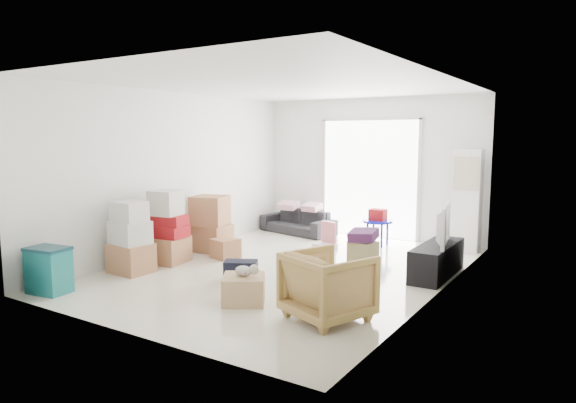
# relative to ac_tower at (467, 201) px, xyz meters

# --- Properties ---
(room_shell) EXTENTS (4.98, 6.48, 3.18)m
(room_shell) POSITION_rel_ac_tower_xyz_m (-1.95, -2.65, 0.48)
(room_shell) COLOR silver
(room_shell) RESTS_ON ground
(sliding_door) EXTENTS (2.10, 0.04, 2.33)m
(sliding_door) POSITION_rel_ac_tower_xyz_m (-1.95, 0.33, 0.37)
(sliding_door) COLOR white
(sliding_door) RESTS_ON room_shell
(ac_tower) EXTENTS (0.45, 0.30, 1.75)m
(ac_tower) POSITION_rel_ac_tower_xyz_m (0.00, 0.00, 0.00)
(ac_tower) COLOR white
(ac_tower) RESTS_ON room_shell
(tv_console) EXTENTS (0.41, 1.37, 0.46)m
(tv_console) POSITION_rel_ac_tower_xyz_m (0.05, -1.86, -0.65)
(tv_console) COLOR black
(tv_console) RESTS_ON room_shell
(television) EXTENTS (0.75, 1.08, 0.13)m
(television) POSITION_rel_ac_tower_xyz_m (0.05, -1.86, -0.35)
(television) COLOR black
(television) RESTS_ON tv_console
(sofa) EXTENTS (1.67, 0.78, 0.63)m
(sofa) POSITION_rel_ac_tower_xyz_m (-3.29, -0.15, -0.56)
(sofa) COLOR #28282D
(sofa) RESTS_ON room_shell
(pillow_left) EXTENTS (0.42, 0.34, 0.13)m
(pillow_left) POSITION_rel_ac_tower_xyz_m (-3.51, -0.15, -0.18)
(pillow_left) COLOR #D59BA9
(pillow_left) RESTS_ON sofa
(pillow_right) EXTENTS (0.37, 0.31, 0.12)m
(pillow_right) POSITION_rel_ac_tower_xyz_m (-2.99, -0.10, -0.19)
(pillow_right) COLOR #D59BA9
(pillow_right) RESTS_ON sofa
(armchair) EXTENTS (1.01, 0.98, 0.82)m
(armchair) POSITION_rel_ac_tower_xyz_m (-0.44, -4.21, -0.47)
(armchair) COLOR tan
(armchair) RESTS_ON room_shell
(storage_bins) EXTENTS (0.56, 0.43, 0.59)m
(storage_bins) POSITION_rel_ac_tower_xyz_m (-3.85, -5.27, -0.58)
(storage_bins) COLOR #156769
(storage_bins) RESTS_ON room_shell
(box_stack_a) EXTENTS (0.58, 0.49, 1.04)m
(box_stack_a) POSITION_rel_ac_tower_xyz_m (-3.75, -4.05, -0.41)
(box_stack_a) COLOR #AB754D
(box_stack_a) RESTS_ON room_shell
(box_stack_b) EXTENTS (0.66, 0.64, 1.14)m
(box_stack_b) POSITION_rel_ac_tower_xyz_m (-3.75, -3.33, -0.38)
(box_stack_b) COLOR #AB754D
(box_stack_b) RESTS_ON room_shell
(box_stack_c) EXTENTS (0.68, 0.68, 0.95)m
(box_stack_c) POSITION_rel_ac_tower_xyz_m (-3.72, -2.34, -0.41)
(box_stack_c) COLOR #AB754D
(box_stack_c) RESTS_ON room_shell
(loose_box) EXTENTS (0.45, 0.45, 0.31)m
(loose_box) POSITION_rel_ac_tower_xyz_m (-3.17, -2.61, -0.72)
(loose_box) COLOR #AB754D
(loose_box) RESTS_ON room_shell
(duffel_bag) EXTENTS (0.51, 0.44, 0.28)m
(duffel_bag) POSITION_rel_ac_tower_xyz_m (-2.13, -3.55, -0.73)
(duffel_bag) COLOR black
(duffel_bag) RESTS_ON room_shell
(ottoman) EXTENTS (0.42, 0.42, 0.36)m
(ottoman) POSITION_rel_ac_tower_xyz_m (-1.10, -1.82, -0.69)
(ottoman) COLOR olive
(ottoman) RESTS_ON room_shell
(blanket) EXTENTS (0.45, 0.45, 0.14)m
(blanket) POSITION_rel_ac_tower_xyz_m (-1.10, -1.82, -0.44)
(blanket) COLOR #471D49
(blanket) RESTS_ON ottoman
(kids_table) EXTENTS (0.54, 0.54, 0.67)m
(kids_table) POSITION_rel_ac_tower_xyz_m (-1.45, -0.41, -0.40)
(kids_table) COLOR #0B11B7
(kids_table) RESTS_ON room_shell
(toy_walker) EXTENTS (0.41, 0.38, 0.46)m
(toy_walker) POSITION_rel_ac_tower_xyz_m (-2.13, -1.08, -0.75)
(toy_walker) COLOR silver
(toy_walker) RESTS_ON room_shell
(wood_crate) EXTENTS (0.67, 0.67, 0.33)m
(wood_crate) POSITION_rel_ac_tower_xyz_m (-1.55, -4.25, -0.71)
(wood_crate) COLOR tan
(wood_crate) RESTS_ON room_shell
(plush_bunny) EXTENTS (0.30, 0.17, 0.15)m
(plush_bunny) POSITION_rel_ac_tower_xyz_m (-1.51, -4.25, -0.48)
(plush_bunny) COLOR #B2ADA8
(plush_bunny) RESTS_ON wood_crate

